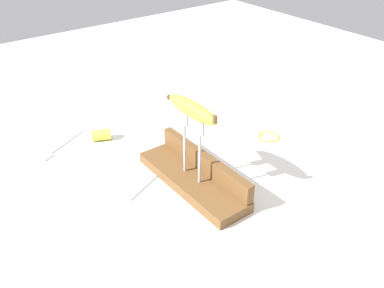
# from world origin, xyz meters

# --- Properties ---
(ground_plane) EXTENTS (3.00, 3.00, 0.00)m
(ground_plane) POSITION_xyz_m (0.00, 0.00, 0.00)
(ground_plane) COLOR silver
(wooden_board) EXTENTS (0.36, 0.11, 0.03)m
(wooden_board) POSITION_xyz_m (0.00, 0.00, 0.01)
(wooden_board) COLOR brown
(wooden_board) RESTS_ON ground
(board_backstop) EXTENTS (0.35, 0.02, 0.05)m
(board_backstop) POSITION_xyz_m (0.00, 0.04, 0.05)
(board_backstop) COLOR brown
(board_backstop) RESTS_ON wooden_board
(fork_stand_center) EXTENTS (0.09, 0.01, 0.18)m
(fork_stand_center) POSITION_xyz_m (0.00, -0.00, 0.13)
(fork_stand_center) COLOR #B2B2B7
(fork_stand_center) RESTS_ON wooden_board
(banana_raised_center) EXTENTS (0.18, 0.04, 0.04)m
(banana_raised_center) POSITION_xyz_m (-0.00, -0.00, 0.23)
(banana_raised_center) COLOR #B2C138
(banana_raised_center) RESTS_ON fork_stand_center
(fork_fallen_near) EXTENTS (0.10, 0.17, 0.01)m
(fork_fallen_near) POSITION_xyz_m (-0.38, -0.22, 0.00)
(fork_fallen_near) COLOR #B2B2B7
(fork_fallen_near) RESTS_ON ground
(fork_fallen_far) EXTENTS (0.09, 0.18, 0.01)m
(fork_fallen_far) POSITION_xyz_m (-0.09, -0.06, 0.00)
(fork_fallen_far) COLOR #B2B2B7
(fork_fallen_far) RESTS_ON ground
(banana_chunk_near) EXTENTS (0.06, 0.07, 0.04)m
(banana_chunk_near) POSITION_xyz_m (-0.36, -0.08, 0.02)
(banana_chunk_near) COLOR #DBD147
(banana_chunk_near) RESTS_ON ground
(wire_coil) EXTENTS (0.07, 0.07, 0.01)m
(wire_coil) POSITION_xyz_m (-0.05, 0.34, 0.00)
(wire_coil) COLOR gold
(wire_coil) RESTS_ON ground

